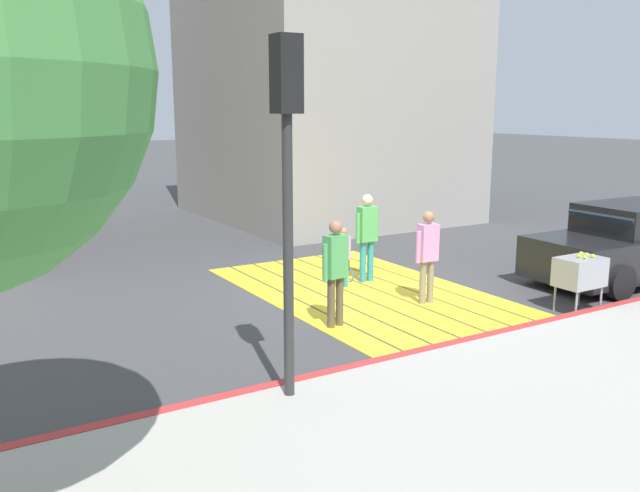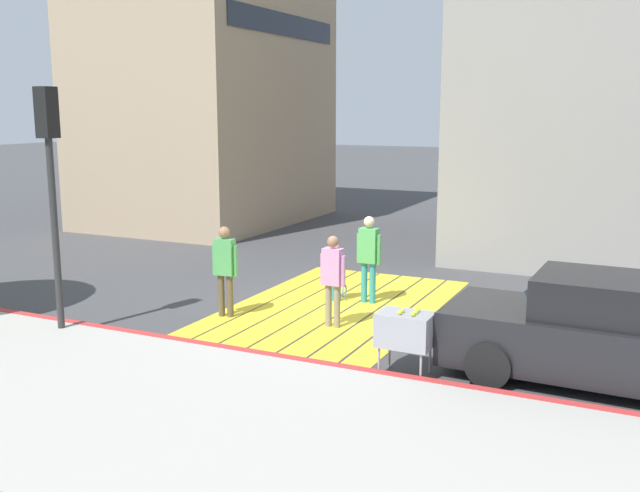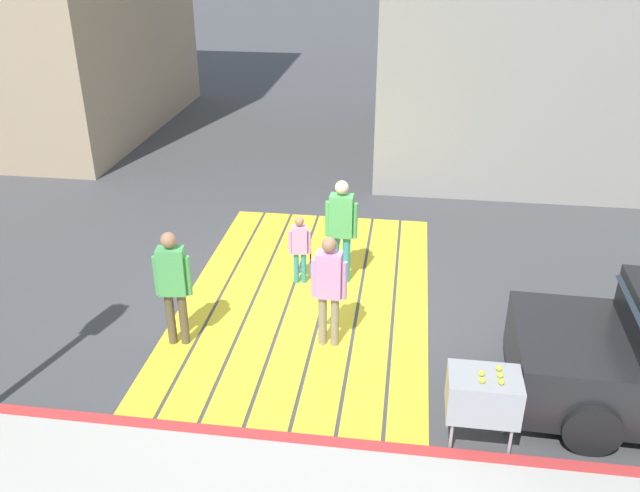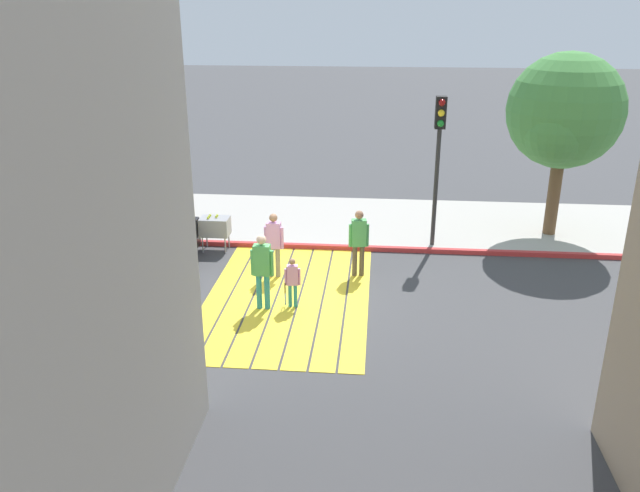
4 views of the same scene
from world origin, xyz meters
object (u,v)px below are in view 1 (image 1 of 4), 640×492
Objects in this scene: car_parked_near_curb at (628,245)px; pedestrian_adult_lead at (428,251)px; traffic_light_corner at (286,147)px; tennis_ball_cart at (580,272)px; pedestrian_adult_side at (336,266)px; pedestrian_adult_trailing at (367,232)px; pedestrian_child_with_racket at (344,255)px.

pedestrian_adult_lead is at bearing 79.91° from car_parked_near_curb.
traffic_light_corner reaches higher than car_parked_near_curb.
tennis_ball_cart is at bearing 109.00° from car_parked_near_curb.
traffic_light_corner is 5.18m from pedestrian_adult_lead.
traffic_light_corner reaches higher than pedestrian_adult_side.
pedestrian_adult_lead is 0.94× the size of pedestrian_adult_trailing.
traffic_light_corner is at bearing 135.89° from pedestrian_adult_trailing.
car_parked_near_curb is 2.45× the size of pedestrian_adult_trailing.
traffic_light_corner is 2.53× the size of pedestrian_adult_lead.
pedestrian_adult_trailing is at bearing 29.34° from tennis_ball_cart.
pedestrian_child_with_racket is at bearing 64.58° from car_parked_near_curb.
pedestrian_adult_lead is at bearing -82.91° from pedestrian_adult_side.
car_parked_near_curb is 5.30m from pedestrian_adult_trailing.
pedestrian_adult_lead is 1.84m from pedestrian_child_with_racket.
pedestrian_adult_lead is 2.12m from pedestrian_adult_side.
tennis_ball_cart is 4.31m from pedestrian_adult_side.
pedestrian_adult_side is 2.43m from pedestrian_child_with_racket.
pedestrian_adult_lead reaches higher than car_parked_near_curb.
pedestrian_child_with_racket is (2.49, 5.24, -0.07)m from car_parked_near_curb.
tennis_ball_cart is 0.86× the size of pedestrian_child_with_racket.
pedestrian_adult_side is 1.46× the size of pedestrian_child_with_racket.
pedestrian_adult_lead is 1.82m from pedestrian_adult_trailing.
pedestrian_adult_trailing is 0.76m from pedestrian_child_with_racket.
pedestrian_adult_trailing reaches higher than pedestrian_adult_lead.
pedestrian_adult_side is at bearing 97.09° from pedestrian_adult_lead.
pedestrian_adult_side reaches higher than pedestrian_child_with_racket.
tennis_ball_cart is 4.06m from pedestrian_adult_trailing.
pedestrian_adult_lead is at bearing -158.01° from pedestrian_child_with_racket.
tennis_ball_cart is at bearing -150.66° from pedestrian_adult_trailing.
pedestrian_adult_lead reaches higher than pedestrian_child_with_racket.
pedestrian_adult_trailing is at bearing 1.11° from pedestrian_adult_lead.
traffic_light_corner reaches higher than pedestrian_child_with_racket.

